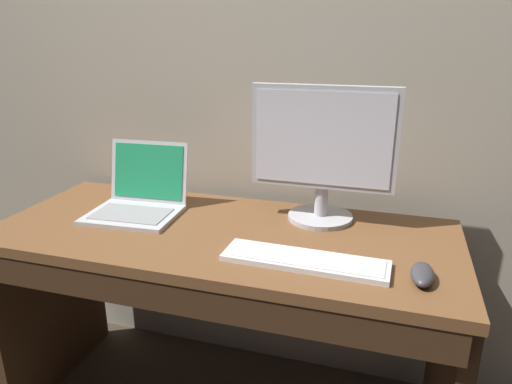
{
  "coord_description": "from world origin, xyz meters",
  "views": [
    {
      "loc": [
        0.5,
        -1.28,
        1.34
      ],
      "look_at": [
        0.11,
        0.0,
        0.88
      ],
      "focal_mm": 32.55,
      "sensor_mm": 36.0,
      "label": 1
    }
  ],
  "objects": [
    {
      "name": "desk",
      "position": [
        0.0,
        -0.01,
        0.53
      ],
      "size": [
        1.48,
        0.62,
        0.74
      ],
      "color": "brown",
      "rests_on": "ground"
    },
    {
      "name": "laptop_silver",
      "position": [
        -0.33,
        0.06,
        0.78
      ],
      "size": [
        0.31,
        0.3,
        0.23
      ],
      "color": "silver",
      "rests_on": "desk"
    },
    {
      "name": "back_wall",
      "position": [
        0.0,
        0.38,
        1.39
      ],
      "size": [
        3.88,
        0.04,
        2.79
      ],
      "primitive_type": "cube",
      "color": "#ADA38E",
      "rests_on": "ground"
    },
    {
      "name": "wired_keyboard",
      "position": [
        0.3,
        -0.15,
        0.75
      ],
      "size": [
        0.46,
        0.14,
        0.02
      ],
      "color": "white",
      "rests_on": "desk"
    },
    {
      "name": "external_monitor",
      "position": [
        0.29,
        0.17,
        0.98
      ],
      "size": [
        0.47,
        0.22,
        0.45
      ],
      "color": "#B7B7BC",
      "rests_on": "desk"
    },
    {
      "name": "computer_mouse",
      "position": [
        0.6,
        -0.15,
        0.76
      ],
      "size": [
        0.06,
        0.12,
        0.04
      ],
      "primitive_type": "ellipsoid",
      "rotation": [
        0.0,
        0.0,
        -0.02
      ],
      "color": "#38383D",
      "rests_on": "desk"
    }
  ]
}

